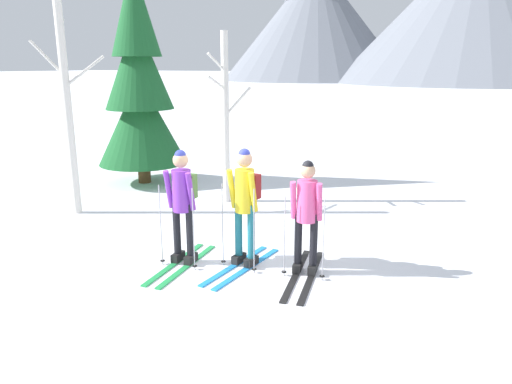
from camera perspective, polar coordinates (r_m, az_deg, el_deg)
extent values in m
plane|color=white|center=(7.21, -1.83, -8.76)|extent=(400.00, 400.00, 0.00)
cube|color=green|center=(7.26, -8.13, -8.66)|extent=(0.26, 1.67, 0.02)
cube|color=green|center=(7.36, -9.64, -8.37)|extent=(0.26, 1.67, 0.02)
cube|color=black|center=(7.31, -7.77, -7.87)|extent=(0.14, 0.27, 0.12)
cylinder|color=black|center=(7.15, -7.89, -4.54)|extent=(0.11, 0.11, 0.82)
cube|color=black|center=(7.41, -9.27, -7.60)|extent=(0.14, 0.27, 0.12)
cylinder|color=black|center=(7.25, -9.42, -4.32)|extent=(0.11, 0.11, 0.82)
cylinder|color=purple|center=(7.03, -8.85, 0.16)|extent=(0.28, 0.28, 0.61)
sphere|color=tan|center=(6.93, -9.00, 3.77)|extent=(0.22, 0.22, 0.22)
sphere|color=#2D389E|center=(6.92, -9.02, 4.31)|extent=(0.17, 0.17, 0.17)
cylinder|color=purple|center=(6.89, -7.80, 0.05)|extent=(0.10, 0.21, 0.58)
cylinder|color=purple|center=(7.06, -10.36, 0.31)|extent=(0.10, 0.21, 0.58)
cylinder|color=#A5A5AD|center=(6.90, -7.47, -4.51)|extent=(0.02, 0.02, 1.23)
cylinder|color=black|center=(7.10, -7.31, -8.73)|extent=(0.07, 0.07, 0.01)
cylinder|color=#A5A5AD|center=(7.16, -11.28, -3.94)|extent=(0.02, 0.02, 1.23)
cylinder|color=black|center=(7.36, -11.06, -8.03)|extent=(0.07, 0.07, 0.01)
cube|color=#4C7238|center=(7.16, -8.19, 0.72)|extent=(0.27, 0.19, 0.36)
cube|color=#1E84D1|center=(7.10, -1.00, -9.05)|extent=(0.23, 1.70, 0.02)
cube|color=#1E84D1|center=(7.21, -2.49, -8.67)|extent=(0.23, 1.70, 0.02)
cube|color=black|center=(7.15, -0.57, -8.26)|extent=(0.13, 0.27, 0.12)
cylinder|color=#1E6B7A|center=(6.98, -0.58, -4.81)|extent=(0.11, 0.11, 0.83)
cube|color=black|center=(7.26, -2.05, -7.90)|extent=(0.13, 0.27, 0.12)
cylinder|color=#1E6B7A|center=(7.09, -2.08, -4.50)|extent=(0.11, 0.11, 0.83)
cylinder|color=yellow|center=(6.86, -1.37, 0.16)|extent=(0.28, 0.28, 0.63)
sphere|color=tan|center=(6.75, -1.39, 3.93)|extent=(0.23, 0.23, 0.23)
sphere|color=#2D389E|center=(6.74, -1.39, 4.50)|extent=(0.17, 0.17, 0.17)
cylinder|color=yellow|center=(6.71, -0.36, -0.02)|extent=(0.10, 0.21, 0.59)
cylinder|color=yellow|center=(6.90, -2.89, 0.39)|extent=(0.10, 0.21, 0.59)
cylinder|color=#A5A5AD|center=(6.73, -0.24, -4.78)|extent=(0.02, 0.02, 1.25)
cylinder|color=black|center=(6.94, -0.23, -9.19)|extent=(0.07, 0.07, 0.01)
cylinder|color=#A5A5AD|center=(7.01, -4.00, -3.99)|extent=(0.02, 0.02, 1.25)
cylinder|color=black|center=(7.21, -3.92, -8.25)|extent=(0.07, 0.07, 0.01)
cube|color=maroon|center=(6.99, -0.61, 0.71)|extent=(0.27, 0.18, 0.36)
cube|color=black|center=(6.90, 6.62, -9.89)|extent=(0.43, 1.78, 0.02)
cube|color=black|center=(6.93, 4.80, -9.71)|extent=(0.43, 1.78, 0.02)
cube|color=black|center=(6.96, 6.77, -9.03)|extent=(0.16, 0.28, 0.12)
cylinder|color=black|center=(6.80, 6.88, -5.72)|extent=(0.11, 0.11, 0.78)
cube|color=black|center=(7.00, 4.97, -8.86)|extent=(0.16, 0.28, 0.12)
cylinder|color=black|center=(6.83, 5.05, -5.56)|extent=(0.11, 0.11, 0.78)
cylinder|color=#E55193|center=(6.64, 6.09, -1.09)|extent=(0.28, 0.28, 0.58)
sphere|color=tan|center=(6.54, 6.20, 2.53)|extent=(0.21, 0.21, 0.21)
sphere|color=black|center=(6.52, 6.21, 3.08)|extent=(0.16, 0.16, 0.16)
cylinder|color=#E55193|center=(6.55, 7.56, -1.21)|extent=(0.12, 0.20, 0.56)
cylinder|color=#E55193|center=(6.61, 4.47, -0.98)|extent=(0.12, 0.20, 0.56)
cylinder|color=#A5A5AD|center=(6.59, 8.04, -5.76)|extent=(0.02, 0.02, 1.17)
cylinder|color=black|center=(6.79, 7.87, -9.90)|extent=(0.07, 0.07, 0.01)
cylinder|color=#A5A5AD|center=(6.67, 3.42, -5.36)|extent=(0.02, 0.02, 1.17)
cylinder|color=black|center=(6.87, 3.35, -9.47)|extent=(0.07, 0.07, 0.01)
cube|color=maroon|center=(6.79, 6.34, -0.47)|extent=(0.29, 0.21, 0.36)
cylinder|color=#51381E|center=(12.40, -13.23, 3.41)|extent=(0.31, 0.31, 1.01)
cone|color=#195628|center=(12.24, -13.53, 8.30)|extent=(2.16, 2.16, 2.13)
cone|color=#195628|center=(12.17, -13.93, 14.60)|extent=(1.65, 1.65, 2.13)
cone|color=#195628|center=(12.23, -14.31, 20.38)|extent=(1.18, 1.18, 2.13)
cylinder|color=silver|center=(9.95, -21.55, 9.54)|extent=(0.16, 0.16, 4.27)
cylinder|color=silver|center=(10.25, -22.27, 17.62)|extent=(0.41, 0.51, 0.44)
cylinder|color=silver|center=(9.99, -19.67, 13.47)|extent=(0.40, 0.72, 0.60)
cylinder|color=silver|center=(10.04, -23.62, 14.40)|extent=(0.57, 0.32, 0.69)
cylinder|color=silver|center=(10.17, -3.65, 8.61)|extent=(0.15, 0.15, 3.56)
cylinder|color=silver|center=(9.94, -4.81, 12.92)|extent=(0.15, 0.52, 0.31)
cylinder|color=silver|center=(10.15, -2.17, 10.73)|extent=(0.48, 0.35, 0.62)
cylinder|color=silver|center=(9.97, -4.78, 15.21)|extent=(0.18, 0.45, 0.38)
cone|color=slate|center=(96.94, 7.12, 19.44)|extent=(35.48, 35.48, 21.45)
cone|color=slate|center=(88.84, 24.68, 19.19)|extent=(44.29, 44.29, 22.98)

